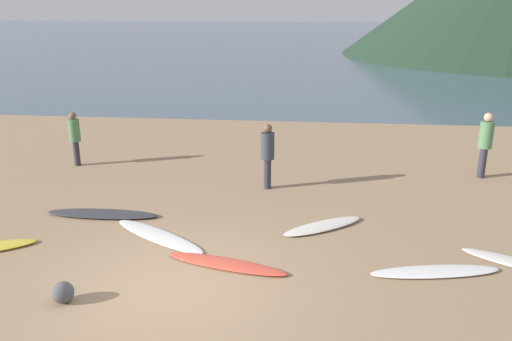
# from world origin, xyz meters

# --- Properties ---
(ground_plane) EXTENTS (120.00, 120.00, 0.20)m
(ground_plane) POSITION_xyz_m (0.00, 10.00, -0.10)
(ground_plane) COLOR #997C5B
(ground_plane) RESTS_ON ground
(ocean_water) EXTENTS (140.00, 100.00, 0.01)m
(ocean_water) POSITION_xyz_m (0.00, 63.09, 0.00)
(ocean_water) COLOR #475B6B
(ocean_water) RESTS_ON ground
(surfboard_2) EXTENTS (2.58, 0.58, 0.10)m
(surfboard_2) POSITION_xyz_m (-2.38, 2.94, 0.05)
(surfboard_2) COLOR #333338
(surfboard_2) RESTS_ON ground
(surfboard_3) EXTENTS (2.41, 1.82, 0.07)m
(surfboard_3) POSITION_xyz_m (-0.79, 1.96, 0.03)
(surfboard_3) COLOR white
(surfboard_3) RESTS_ON ground
(surfboard_4) EXTENTS (2.41, 1.02, 0.08)m
(surfboard_4) POSITION_xyz_m (0.79, 0.91, 0.04)
(surfboard_4) COLOR #D84C38
(surfboard_4) RESTS_ON ground
(surfboard_5) EXTENTS (1.90, 1.53, 0.09)m
(surfboard_5) POSITION_xyz_m (2.60, 2.79, 0.04)
(surfboard_5) COLOR silver
(surfboard_5) RESTS_ON ground
(surfboard_6) EXTENTS (2.42, 0.90, 0.08)m
(surfboard_6) POSITION_xyz_m (4.56, 1.01, 0.04)
(surfboard_6) COLOR white
(surfboard_6) RESTS_ON ground
(person_0) EXTENTS (0.34, 0.34, 1.71)m
(person_0) POSITION_xyz_m (1.19, 5.17, 1.01)
(person_0) COLOR #2D2D38
(person_0) RESTS_ON ground
(person_1) EXTENTS (0.32, 0.32, 1.59)m
(person_1) POSITION_xyz_m (-4.56, 6.56, 0.94)
(person_1) COLOR #2D2D38
(person_1) RESTS_ON ground
(person_2) EXTENTS (0.37, 0.37, 1.81)m
(person_2) POSITION_xyz_m (6.98, 6.66, 1.07)
(person_2) COLOR #2D2D38
(person_2) RESTS_ON ground
(beach_rock_near) EXTENTS (0.35, 0.35, 0.35)m
(beach_rock_near) POSITION_xyz_m (-1.63, -0.58, 0.18)
(beach_rock_near) COLOR #4A4C51
(beach_rock_near) RESTS_ON ground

